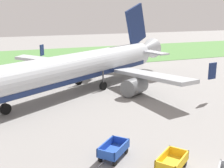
# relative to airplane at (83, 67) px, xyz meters

# --- Properties ---
(grass_strip) EXTENTS (220.00, 28.00, 0.06)m
(grass_strip) POSITION_rel_airplane_xyz_m (0.73, 29.19, -3.02)
(grass_strip) COLOR #518442
(grass_strip) RESTS_ON ground
(airplane) EXTENTS (33.81, 28.26, 11.34)m
(airplane) POSITION_rel_airplane_xyz_m (0.00, 0.00, 0.00)
(airplane) COLOR #B2B7BC
(airplane) RESTS_ON ground
(baggage_cart_fourth_in_row) EXTENTS (3.31, 2.68, 1.07)m
(baggage_cart_fourth_in_row) POSITION_rel_airplane_xyz_m (-0.12, -21.22, -2.45)
(baggage_cart_fourth_in_row) COLOR gold
(baggage_cart_fourth_in_row) RESTS_ON ground
(baggage_cart_far_end) EXTENTS (3.13, 2.92, 1.07)m
(baggage_cart_far_end) POSITION_rel_airplane_xyz_m (-3.01, -18.24, -2.45)
(baggage_cart_far_end) COLOR #234CB2
(baggage_cart_far_end) RESTS_ON ground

